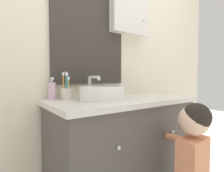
{
  "coord_description": "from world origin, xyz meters",
  "views": [
    {
      "loc": [
        -0.85,
        -0.7,
        1.0
      ],
      "look_at": [
        -0.14,
        0.27,
        0.95
      ],
      "focal_mm": 28.0,
      "sensor_mm": 36.0,
      "label": 1
    }
  ],
  "objects_px": {
    "sink_basin": "(102,93)",
    "toothbrush_holder": "(67,93)",
    "soap_dispenser": "(52,91)",
    "child_figure": "(193,158)"
  },
  "relations": [
    {
      "from": "soap_dispenser",
      "to": "child_figure",
      "type": "bearing_deg",
      "value": -48.47
    },
    {
      "from": "soap_dispenser",
      "to": "child_figure",
      "type": "distance_m",
      "value": 1.01
    },
    {
      "from": "soap_dispenser",
      "to": "child_figure",
      "type": "relative_size",
      "value": 0.19
    },
    {
      "from": "sink_basin",
      "to": "soap_dispenser",
      "type": "xyz_separation_m",
      "value": [
        -0.28,
        0.21,
        0.01
      ]
    },
    {
      "from": "sink_basin",
      "to": "toothbrush_holder",
      "type": "height_order",
      "value": "toothbrush_holder"
    },
    {
      "from": "sink_basin",
      "to": "toothbrush_holder",
      "type": "relative_size",
      "value": 1.81
    },
    {
      "from": "toothbrush_holder",
      "to": "soap_dispenser",
      "type": "height_order",
      "value": "toothbrush_holder"
    },
    {
      "from": "sink_basin",
      "to": "toothbrush_holder",
      "type": "bearing_deg",
      "value": 136.83
    },
    {
      "from": "toothbrush_holder",
      "to": "soap_dispenser",
      "type": "bearing_deg",
      "value": 158.32
    },
    {
      "from": "sink_basin",
      "to": "soap_dispenser",
      "type": "distance_m",
      "value": 0.35
    }
  ]
}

